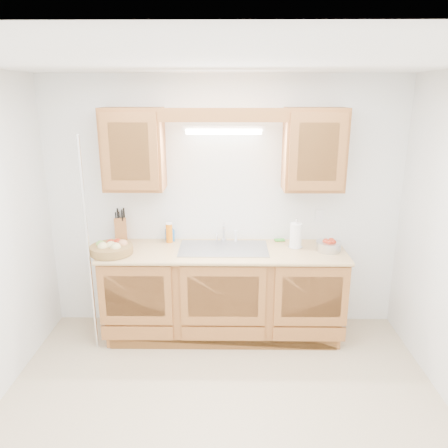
{
  "coord_description": "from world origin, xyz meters",
  "views": [
    {
      "loc": [
        0.05,
        -2.7,
        2.32
      ],
      "look_at": [
        0.01,
        0.85,
        1.26
      ],
      "focal_mm": 35.0,
      "sensor_mm": 36.0,
      "label": 1
    }
  ],
  "objects_px": {
    "fruit_basket": "(112,248)",
    "paper_towel": "(296,236)",
    "knife_block": "(121,229)",
    "apple_bowl": "(329,245)"
  },
  "relations": [
    {
      "from": "fruit_basket",
      "to": "apple_bowl",
      "type": "distance_m",
      "value": 2.02
    },
    {
      "from": "fruit_basket",
      "to": "paper_towel",
      "type": "relative_size",
      "value": 1.72
    },
    {
      "from": "paper_towel",
      "to": "fruit_basket",
      "type": "bearing_deg",
      "value": -173.83
    },
    {
      "from": "knife_block",
      "to": "apple_bowl",
      "type": "distance_m",
      "value": 2.04
    },
    {
      "from": "fruit_basket",
      "to": "apple_bowl",
      "type": "bearing_deg",
      "value": 2.86
    },
    {
      "from": "paper_towel",
      "to": "apple_bowl",
      "type": "bearing_deg",
      "value": -15.87
    },
    {
      "from": "apple_bowl",
      "to": "fruit_basket",
      "type": "bearing_deg",
      "value": -177.14
    },
    {
      "from": "paper_towel",
      "to": "apple_bowl",
      "type": "distance_m",
      "value": 0.32
    },
    {
      "from": "fruit_basket",
      "to": "paper_towel",
      "type": "height_order",
      "value": "paper_towel"
    },
    {
      "from": "fruit_basket",
      "to": "knife_block",
      "type": "relative_size",
      "value": 1.45
    }
  ]
}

